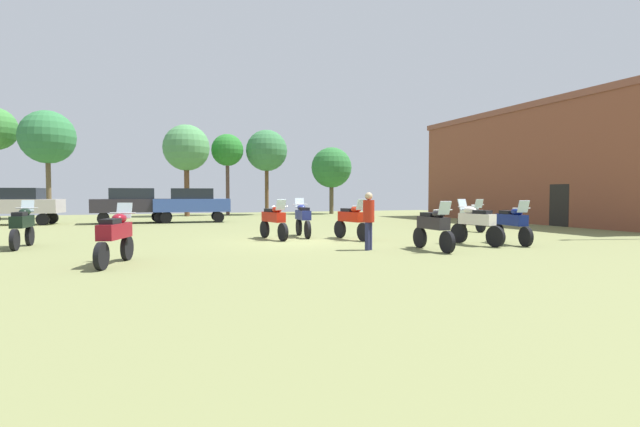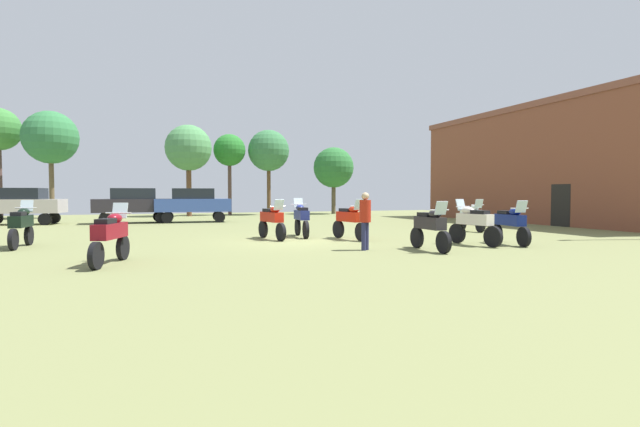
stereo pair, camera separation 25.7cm
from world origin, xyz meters
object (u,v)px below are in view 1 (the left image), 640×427
at_px(motorcycle_1, 476,223).
at_px(motorcycle_9, 22,225).
at_px(car_3, 17,203).
at_px(tree_4, 331,168).
at_px(brick_building, 556,165).
at_px(tree_5, 47,138).
at_px(tree_1, 267,151).
at_px(car_2, 192,203).
at_px(motorcycle_6, 274,220).
at_px(motorcycle_3, 352,220).
at_px(person_1, 369,216).
at_px(motorcycle_2, 512,223).
at_px(car_1, 131,203).
at_px(tree_6, 227,151).
at_px(motorcycle_5, 303,218).
at_px(motorcycle_8, 471,215).
at_px(motorcycle_4, 115,235).
at_px(tree_2, 186,148).
at_px(motorcycle_7, 433,226).

distance_m(motorcycle_1, motorcycle_9, 14.36).
xyz_separation_m(car_3, tree_4, (21.25, 7.02, 2.71)).
distance_m(brick_building, tree_5, 32.81).
relative_size(tree_1, tree_5, 0.93).
height_order(car_2, tree_5, tree_5).
distance_m(motorcycle_6, tree_5, 22.63).
height_order(motorcycle_3, person_1, person_1).
bearing_deg(car_2, person_1, -163.38).
xyz_separation_m(motorcycle_2, car_2, (-8.75, 16.21, 0.45)).
distance_m(motorcycle_6, tree_4, 22.57).
xyz_separation_m(brick_building, tree_4, (-8.24, 15.33, 0.49)).
bearing_deg(motorcycle_1, car_1, 114.15).
xyz_separation_m(person_1, tree_6, (0.03, 24.68, 4.07)).
bearing_deg(motorcycle_5, tree_5, 127.45).
height_order(car_1, person_1, car_1).
xyz_separation_m(motorcycle_9, tree_5, (-2.46, 19.40, 4.76)).
xyz_separation_m(brick_building, motorcycle_3, (-15.97, -5.54, -2.66)).
relative_size(motorcycle_6, motorcycle_9, 1.03).
xyz_separation_m(brick_building, person_1, (-16.86, -8.67, -2.39)).
xyz_separation_m(person_1, tree_4, (8.63, 24.00, 2.87)).
relative_size(motorcycle_3, motorcycle_9, 1.02).
xyz_separation_m(car_1, car_3, (-5.74, 0.67, 0.00)).
bearing_deg(motorcycle_3, motorcycle_8, -176.19).
relative_size(motorcycle_4, tree_4, 0.38).
bearing_deg(tree_2, motorcycle_3, -78.89).
relative_size(motorcycle_1, tree_5, 0.30).
relative_size(motorcycle_8, car_2, 0.48).
bearing_deg(motorcycle_2, brick_building, -132.60).
bearing_deg(tree_2, tree_5, -179.44).
xyz_separation_m(motorcycle_5, tree_5, (-11.78, 18.93, 4.75)).
bearing_deg(motorcycle_8, person_1, 38.47).
xyz_separation_m(motorcycle_1, motorcycle_4, (-10.83, -0.47, -0.02)).
relative_size(motorcycle_4, motorcycle_6, 0.96).
bearing_deg(brick_building, motorcycle_5, -167.35).
bearing_deg(tree_6, motorcycle_5, -91.35).
xyz_separation_m(brick_building, motorcycle_7, (-15.11, -9.43, -2.67)).
xyz_separation_m(motorcycle_2, motorcycle_8, (2.37, 4.99, -0.01)).
distance_m(car_2, tree_4, 14.81).
relative_size(brick_building, motorcycle_8, 8.55).
xyz_separation_m(motorcycle_4, tree_2, (3.72, 24.23, 4.37)).
relative_size(motorcycle_8, motorcycle_9, 0.99).
distance_m(motorcycle_5, motorcycle_8, 8.02).
distance_m(motorcycle_5, tree_6, 20.36).
height_order(car_3, person_1, car_3).
bearing_deg(brick_building, motorcycle_1, -146.23).
bearing_deg(tree_1, motorcycle_2, -85.12).
bearing_deg(motorcycle_4, tree_4, 75.50).
xyz_separation_m(motorcycle_5, tree_6, (0.47, 19.89, 4.34)).
bearing_deg(tree_2, tree_1, 4.79).
height_order(motorcycle_8, person_1, person_1).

